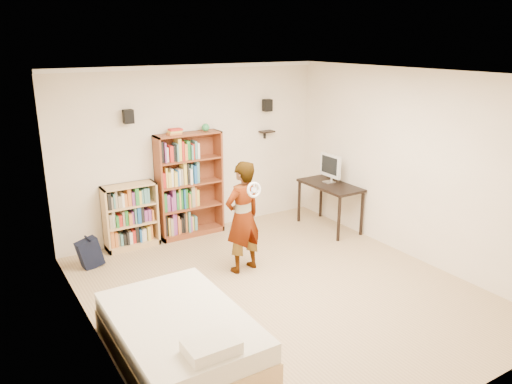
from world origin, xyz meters
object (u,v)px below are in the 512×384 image
(low_bookshelf, at_px, (131,216))
(daybed, at_px, (180,330))
(person, at_px, (243,217))
(computer_desk, at_px, (329,206))
(tall_bookshelf, at_px, (190,185))

(low_bookshelf, height_order, daybed, low_bookshelf)
(person, bearing_deg, computer_desk, -172.83)
(computer_desk, relative_size, person, 0.73)
(person, bearing_deg, tall_bookshelf, -97.74)
(tall_bookshelf, relative_size, computer_desk, 1.48)
(computer_desk, relative_size, daybed, 0.60)
(low_bookshelf, relative_size, person, 0.64)
(daybed, height_order, person, person)
(daybed, bearing_deg, person, 41.55)
(low_bookshelf, height_order, person, person)
(tall_bookshelf, xyz_separation_m, low_bookshelf, (-0.99, 0.00, -0.34))
(daybed, bearing_deg, tall_bookshelf, 63.43)
(tall_bookshelf, height_order, low_bookshelf, tall_bookshelf)
(tall_bookshelf, height_order, person, tall_bookshelf)
(low_bookshelf, xyz_separation_m, person, (1.05, -1.59, 0.28))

